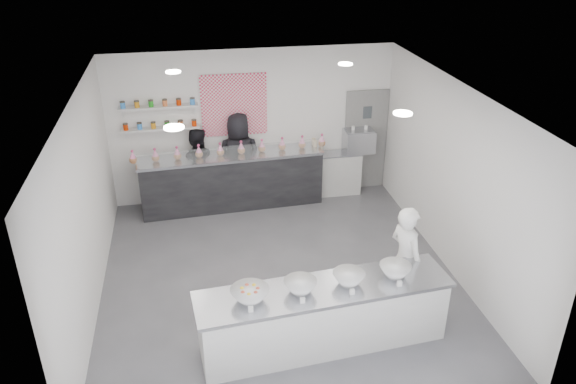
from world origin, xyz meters
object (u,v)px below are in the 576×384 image
(espresso_ledge, at_px, (331,174))
(staff_right, at_px, (239,158))
(woman_prep, at_px, (405,259))
(espresso_machine, at_px, (359,141))
(staff_left, at_px, (197,167))
(prep_counter, at_px, (324,316))
(back_bar, at_px, (232,181))

(espresso_ledge, bearing_deg, staff_right, 177.83)
(espresso_ledge, bearing_deg, woman_prep, -88.72)
(espresso_machine, xyz_separation_m, staff_left, (-3.23, 0.07, -0.33))
(espresso_machine, relative_size, woman_prep, 0.36)
(prep_counter, bearing_deg, staff_right, 93.00)
(prep_counter, relative_size, espresso_machine, 5.65)
(back_bar, bearing_deg, woman_prep, -62.70)
(prep_counter, height_order, staff_right, staff_right)
(back_bar, relative_size, espresso_ledge, 2.93)
(back_bar, distance_m, espresso_machine, 2.65)
(staff_left, bearing_deg, staff_right, -167.81)
(prep_counter, bearing_deg, espresso_ledge, 69.40)
(espresso_ledge, distance_m, staff_left, 2.70)
(prep_counter, xyz_separation_m, espresso_ledge, (1.24, 4.39, -0.01))
(espresso_ledge, bearing_deg, espresso_machine, 0.00)
(back_bar, xyz_separation_m, espresso_machine, (2.58, 0.18, 0.57))
(staff_left, bearing_deg, back_bar, 171.02)
(prep_counter, xyz_separation_m, staff_right, (-0.61, 4.46, 0.45))
(espresso_ledge, bearing_deg, back_bar, -174.94)
(back_bar, xyz_separation_m, staff_left, (-0.65, 0.25, 0.24))
(espresso_machine, distance_m, woman_prep, 3.85)
(espresso_ledge, xyz_separation_m, woman_prep, (0.09, -3.81, 0.37))
(prep_counter, bearing_deg, back_bar, 95.87)
(back_bar, distance_m, staff_left, 0.73)
(espresso_ledge, distance_m, espresso_machine, 0.87)
(prep_counter, height_order, espresso_ledge, prep_counter)
(espresso_machine, bearing_deg, woman_prep, -96.95)
(prep_counter, height_order, back_bar, back_bar)
(prep_counter, relative_size, back_bar, 0.95)
(staff_left, distance_m, staff_right, 0.84)
(back_bar, bearing_deg, espresso_ledge, 2.09)
(espresso_machine, bearing_deg, staff_right, 178.33)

